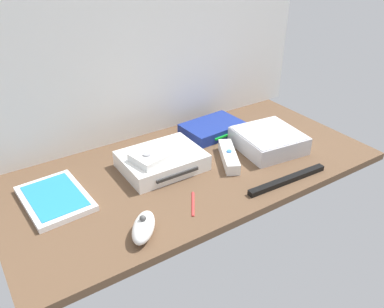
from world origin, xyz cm
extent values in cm
cube|color=brown|center=(0.00, 0.00, -1.00)|extent=(100.00, 48.00, 2.00)
cube|color=silver|center=(0.00, 24.60, 32.00)|extent=(110.00, 1.20, 64.00)
cube|color=white|center=(-6.92, 4.06, 2.20)|extent=(21.18, 16.23, 4.40)
cube|color=#2D2D2D|center=(-7.01, -4.14, 2.20)|extent=(12.01, 0.73, 0.80)
cube|color=silver|center=(24.07, -3.49, 2.50)|extent=(18.82, 18.82, 5.00)
cube|color=silver|center=(24.07, -3.49, 5.15)|extent=(18.07, 18.07, 0.30)
cube|color=white|center=(-35.26, 4.99, 0.70)|extent=(14.62, 19.72, 1.40)
cube|color=#2384CC|center=(-35.26, 4.99, 1.48)|extent=(12.03, 16.93, 0.16)
cube|color=navy|center=(16.11, 13.06, 1.70)|extent=(18.73, 13.13, 3.40)
cube|color=#19D833|center=(16.51, 6.87, 1.70)|extent=(8.01, 0.91, 0.60)
cube|color=white|center=(10.04, -3.08, 1.50)|extent=(10.11, 14.76, 3.00)
cylinder|color=#387FDB|center=(10.04, -3.08, 3.20)|extent=(1.40, 1.40, 0.40)
ellipsoid|color=white|center=(-23.17, -16.96, 2.00)|extent=(9.76, 10.51, 4.00)
sphere|color=#4C4C4C|center=(-23.17, -16.96, 4.40)|extent=(1.40, 1.40, 1.40)
cube|color=white|center=(-8.14, 3.12, 5.40)|extent=(15.72, 10.74, 2.00)
cylinder|color=#99999E|center=(-12.06, 2.31, 6.60)|extent=(2.36, 2.36, 0.40)
cube|color=black|center=(16.17, -19.31, 0.70)|extent=(24.06, 2.85, 1.40)
cylinder|color=red|center=(-8.83, -13.87, 0.35)|extent=(5.53, 7.90, 0.70)
camera|label=1|loc=(-49.40, -75.34, 56.37)|focal=36.97mm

